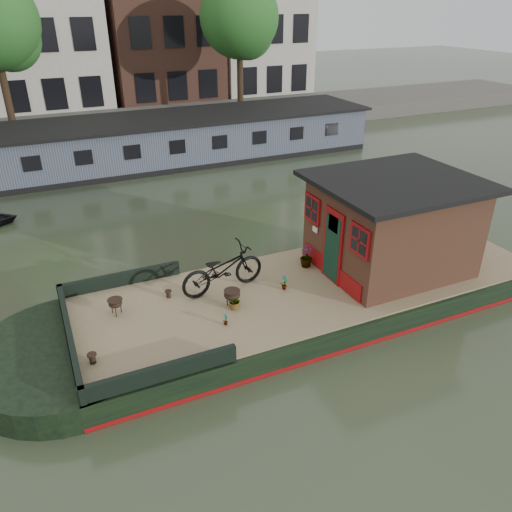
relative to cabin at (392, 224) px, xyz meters
name	(u,v)px	position (x,y,z in m)	size (l,w,h in m)	color
ground	(315,304)	(-2.19, 0.00, -1.88)	(120.00, 120.00, 0.00)	#273320
houseboat_hull	(268,307)	(-3.52, 0.00, -1.60)	(14.01, 4.02, 0.60)	black
houseboat_deck	(316,284)	(-2.19, 0.00, -1.25)	(11.80, 3.80, 0.05)	#927F5A
bow_bulwark	(111,326)	(-7.25, 0.00, -1.05)	(3.00, 4.00, 0.35)	black
cabin	(392,224)	(0.00, 0.00, 0.00)	(4.00, 3.50, 2.42)	#332014
bicycle	(223,269)	(-4.44, 0.68, -0.66)	(0.75, 2.16, 1.13)	black
potted_plant_a	(284,282)	(-3.08, 0.05, -1.03)	(0.21, 0.14, 0.40)	brown
potted_plant_c	(234,301)	(-4.53, -0.25, -1.01)	(0.39, 0.34, 0.43)	brown
potted_plant_d	(306,256)	(-1.99, 0.87, -0.93)	(0.33, 0.33, 0.59)	brown
potted_plant_e	(226,319)	(-4.94, -0.76, -1.08)	(0.16, 0.11, 0.29)	brown
brazier_front	(116,307)	(-7.03, 0.67, -1.03)	(0.36, 0.36, 0.39)	black
brazier_rear	(232,298)	(-4.52, -0.13, -1.01)	(0.40, 0.40, 0.43)	black
bollard_port	(168,294)	(-5.76, 0.88, -1.14)	(0.16, 0.16, 0.18)	black
bollard_stbd	(92,358)	(-7.79, -0.86, -1.12)	(0.19, 0.19, 0.22)	black
far_houseboat	(166,141)	(-2.19, 14.00, -0.91)	(20.40, 4.40, 2.11)	#4E5869
quay	(137,125)	(-2.19, 20.50, -1.43)	(60.00, 6.00, 0.90)	#47443F
tree_right	(241,21)	(3.96, 19.07, 4.02)	(4.40, 4.40, 7.40)	#332316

